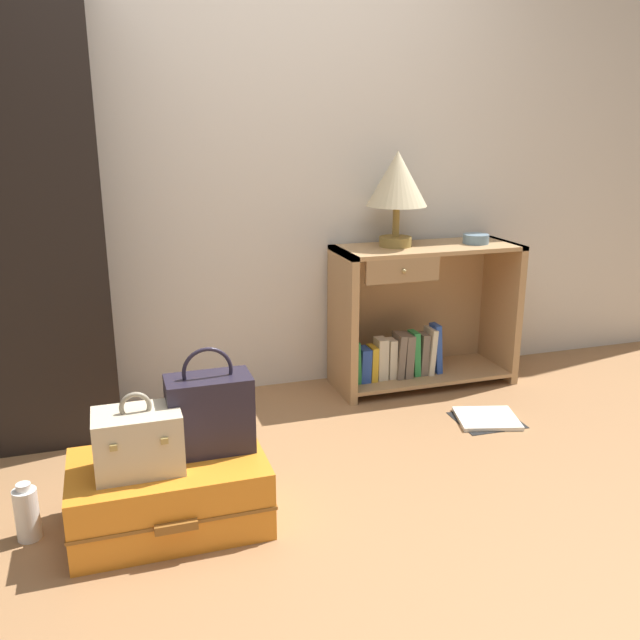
{
  "coord_description": "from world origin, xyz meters",
  "views": [
    {
      "loc": [
        -0.69,
        -1.94,
        1.39
      ],
      "look_at": [
        0.19,
        0.79,
        0.55
      ],
      "focal_mm": 37.95,
      "sensor_mm": 36.0,
      "label": 1
    }
  ],
  "objects": [
    {
      "name": "bottle",
      "position": [
        -1.03,
        0.32,
        0.1
      ],
      "size": [
        0.08,
        0.08,
        0.21
      ],
      "color": "white",
      "rests_on": "ground_plane"
    },
    {
      "name": "bookshelf",
      "position": [
        0.89,
        1.25,
        0.37
      ],
      "size": [
        0.98,
        0.39,
        0.77
      ],
      "color": "tan",
      "rests_on": "ground_plane"
    },
    {
      "name": "back_wall",
      "position": [
        0.0,
        1.5,
        1.3
      ],
      "size": [
        6.4,
        0.1,
        2.6
      ],
      "primitive_type": "cube",
      "color": "silver",
      "rests_on": "ground_plane"
    },
    {
      "name": "handbag",
      "position": [
        -0.39,
        0.29,
        0.4
      ],
      "size": [
        0.3,
        0.16,
        0.39
      ],
      "color": "#231E2D",
      "rests_on": "suitcase_large"
    },
    {
      "name": "suitcase_large",
      "position": [
        -0.55,
        0.25,
        0.13
      ],
      "size": [
        0.69,
        0.45,
        0.25
      ],
      "color": "orange",
      "rests_on": "ground_plane"
    },
    {
      "name": "bowl",
      "position": [
        1.2,
        1.21,
        0.79
      ],
      "size": [
        0.14,
        0.14,
        0.05
      ],
      "primitive_type": "cylinder",
      "color": "slate",
      "rests_on": "bookshelf"
    },
    {
      "name": "ground_plane",
      "position": [
        0.0,
        0.0,
        0.0
      ],
      "size": [
        9.0,
        9.0,
        0.0
      ],
      "primitive_type": "plane",
      "color": "#9E7047"
    },
    {
      "name": "table_lamp",
      "position": [
        0.75,
        1.27,
        1.1
      ],
      "size": [
        0.31,
        0.31,
        0.49
      ],
      "color": "olive",
      "rests_on": "bookshelf"
    },
    {
      "name": "open_book_on_floor",
      "position": [
        1.0,
        0.68,
        0.01
      ],
      "size": [
        0.34,
        0.32,
        0.02
      ],
      "color": "white",
      "rests_on": "ground_plane"
    },
    {
      "name": "train_case",
      "position": [
        -0.64,
        0.22,
        0.36
      ],
      "size": [
        0.29,
        0.2,
        0.28
      ],
      "color": "beige",
      "rests_on": "suitcase_large"
    }
  ]
}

